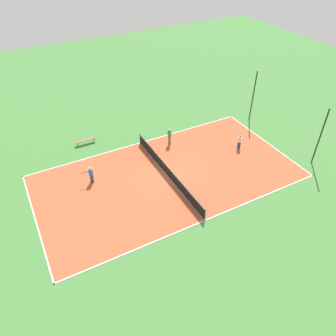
# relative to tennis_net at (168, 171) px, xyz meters

# --- Properties ---
(ground_plane) EXTENTS (80.00, 80.00, 0.00)m
(ground_plane) POSITION_rel_tennis_net_xyz_m (0.00, 0.00, -0.56)
(ground_plane) COLOR #47843D
(court_surface) EXTENTS (11.60, 21.99, 0.02)m
(court_surface) POSITION_rel_tennis_net_xyz_m (0.00, 0.00, -0.55)
(court_surface) COLOR #B75633
(court_surface) RESTS_ON ground_plane
(tennis_net) EXTENTS (11.40, 0.10, 1.06)m
(tennis_net) POSITION_rel_tennis_net_xyz_m (0.00, 0.00, 0.00)
(tennis_net) COLOR black
(tennis_net) RESTS_ON court_surface
(bench) EXTENTS (0.36, 1.95, 0.45)m
(bench) POSITION_rel_tennis_net_xyz_m (-8.15, -4.70, -0.17)
(bench) COLOR olive
(bench) RESTS_ON ground_plane
(player_near_blue) EXTENTS (0.45, 0.97, 1.50)m
(player_near_blue) POSITION_rel_tennis_net_xyz_m (-2.33, -5.93, 0.31)
(player_near_blue) COLOR navy
(player_near_blue) RESTS_ON court_surface
(player_far_green) EXTENTS (0.49, 0.49, 1.72)m
(player_far_green) POSITION_rel_tennis_net_xyz_m (-4.25, 2.43, 0.45)
(player_far_green) COLOR #4C4C51
(player_far_green) RESTS_ON court_surface
(player_near_white) EXTENTS (0.49, 0.49, 1.40)m
(player_near_white) POSITION_rel_tennis_net_xyz_m (-0.55, 7.92, 0.24)
(player_near_white) COLOR navy
(player_near_white) RESTS_ON court_surface
(tennis_ball_right_alley) EXTENTS (0.07, 0.07, 0.07)m
(tennis_ball_right_alley) POSITION_rel_tennis_net_xyz_m (5.11, 3.97, -0.50)
(tennis_ball_right_alley) COLOR #CCE033
(tennis_ball_right_alley) RESTS_ON court_surface
(tennis_ball_far_baseline) EXTENTS (0.07, 0.07, 0.07)m
(tennis_ball_far_baseline) POSITION_rel_tennis_net_xyz_m (0.45, 9.37, -0.50)
(tennis_ball_far_baseline) COLOR #CCE033
(tennis_ball_far_baseline) RESTS_ON court_surface
(tennis_ball_left_sideline) EXTENTS (0.07, 0.07, 0.07)m
(tennis_ball_left_sideline) POSITION_rel_tennis_net_xyz_m (-1.63, -5.20, -0.50)
(tennis_ball_left_sideline) COLOR #CCE033
(tennis_ball_left_sideline) RESTS_ON court_surface
(tennis_ball_near_net) EXTENTS (0.07, 0.07, 0.07)m
(tennis_ball_near_net) POSITION_rel_tennis_net_xyz_m (2.70, -0.97, -0.50)
(tennis_ball_near_net) COLOR #CCE033
(tennis_ball_near_net) RESTS_ON court_surface
(fence_post_back_left) EXTENTS (0.12, 0.12, 5.42)m
(fence_post_back_left) POSITION_rel_tennis_net_xyz_m (-4.37, 12.31, 2.15)
(fence_post_back_left) COLOR black
(fence_post_back_left) RESTS_ON ground_plane
(fence_post_back_right) EXTENTS (0.12, 0.12, 5.42)m
(fence_post_back_right) POSITION_rel_tennis_net_xyz_m (4.37, 12.31, 2.15)
(fence_post_back_right) COLOR black
(fence_post_back_right) RESTS_ON ground_plane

